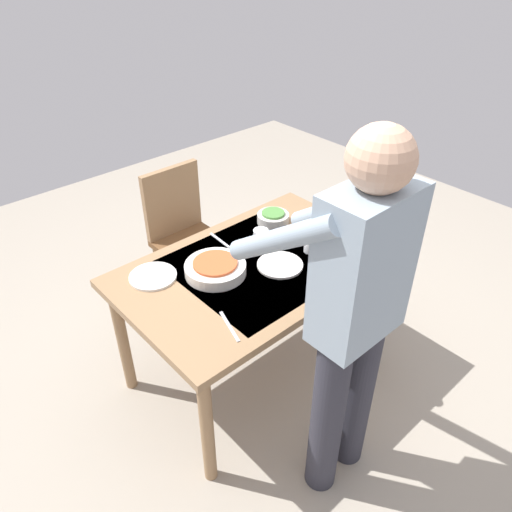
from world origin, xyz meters
name	(u,v)px	position (x,y,z in m)	size (l,w,h in m)	color
ground_plane	(256,366)	(0.00, 0.00, 0.00)	(6.00, 6.00, 0.00)	#9E9384
dining_table	(256,277)	(0.00, 0.00, 0.66)	(1.37, 0.87, 0.74)	#93704C
chair_near	(183,229)	(-0.11, -0.82, 0.53)	(0.40, 0.40, 0.91)	brown
person_server	(353,311)	(0.14, 0.70, 0.96)	(0.42, 0.61, 1.69)	#2D2D38
wine_bottle	(343,220)	(-0.51, 0.12, 0.85)	(0.07, 0.07, 0.30)	black
wine_glass_left	(320,269)	(-0.10, 0.33, 0.85)	(0.07, 0.07, 0.15)	white
wine_glass_right	(340,259)	(-0.23, 0.34, 0.85)	(0.07, 0.07, 0.15)	white
water_cup_near_left	(348,246)	(-0.42, 0.24, 0.79)	(0.07, 0.07, 0.09)	silver
water_cup_near_right	(311,244)	(-0.29, 0.10, 0.79)	(0.07, 0.07, 0.09)	silver
water_cup_far_left	(261,239)	(-0.12, -0.10, 0.79)	(0.08, 0.08, 0.10)	silver
serving_bowl_pasta	(215,268)	(0.20, -0.07, 0.77)	(0.30, 0.30, 0.07)	silver
side_bowl_salad	(273,217)	(-0.34, -0.24, 0.77)	(0.18, 0.18, 0.07)	silver
dinner_plate_near	(280,265)	(-0.08, 0.09, 0.75)	(0.23, 0.23, 0.01)	silver
dinner_plate_far	(153,276)	(0.44, -0.25, 0.75)	(0.23, 0.23, 0.01)	silver
table_knife	(229,326)	(0.39, 0.26, 0.74)	(0.01, 0.20, 0.01)	silver
table_fork	(220,240)	(0.00, -0.29, 0.74)	(0.01, 0.18, 0.01)	silver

